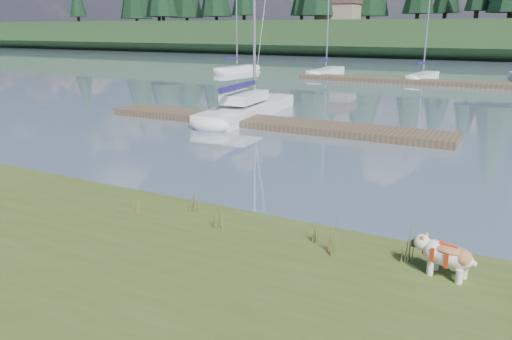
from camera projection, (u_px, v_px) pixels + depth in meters
The scene contains 18 objects.
ground at pixel (437, 84), 38.08m from camera, with size 200.00×200.00×0.00m, color gray.
bank at pixel (52, 305), 7.49m from camera, with size 60.00×9.00×0.35m, color #404E1F.
ridge at pixel (486, 39), 73.87m from camera, with size 200.00×20.00×5.00m, color #1C3319.
bulldog at pixel (447, 254), 7.92m from camera, with size 1.02×0.53×0.60m.
sailboat_main at pixel (254, 105), 25.26m from camera, with size 2.69×9.49×13.42m.
dock_near at pixel (266, 123), 22.03m from camera, with size 16.00×2.00×0.30m, color #4C3D2C.
dock_far at pixel (466, 84), 37.13m from camera, with size 26.00×2.20×0.30m, color #4C3D2C.
sailboat_bg_0 at pixel (241, 68), 48.83m from camera, with size 2.01×6.51×9.48m.
sailboat_bg_1 at pixel (328, 71), 46.34m from camera, with size 1.46×7.00×10.54m.
sailboat_bg_2 at pixel (425, 76), 41.56m from camera, with size 1.91×5.86×8.90m.
weed_0 at pixel (195, 199), 10.71m from camera, with size 0.17×0.14×0.68m.
weed_1 at pixel (219, 217), 9.87m from camera, with size 0.17×0.14×0.57m.
weed_2 at pixel (332, 236), 8.75m from camera, with size 0.17×0.14×0.78m.
weed_3 at pixel (137, 202), 10.74m from camera, with size 0.17×0.14×0.54m.
weed_4 at pixel (318, 232), 9.25m from camera, with size 0.17×0.14×0.47m.
weed_5 at pixel (409, 245), 8.45m from camera, with size 0.17×0.14×0.70m.
mud_lip at pixel (212, 217), 11.25m from camera, with size 60.00×0.50×0.14m, color #33281C.
house_0 at pixel (339, 7), 79.95m from camera, with size 6.30×5.30×4.65m.
Camera 1 is at (5.83, -10.41, 4.20)m, focal length 35.00 mm.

